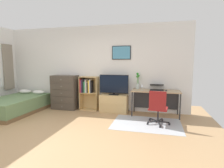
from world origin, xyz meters
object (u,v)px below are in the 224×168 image
bookshelf (88,90)px  desk (156,95)px  tv_stand (114,103)px  bed (16,105)px  bamboo_vase (138,81)px  laptop (157,88)px  television (114,85)px  office_chair (158,107)px  computer_mouse (166,90)px  wine_glass (142,86)px  dresser (65,92)px

bookshelf → desk: (2.13, -0.05, -0.05)m
bookshelf → tv_stand: bookshelf is taller
bed → bamboo_vase: bearing=14.2°
tv_stand → laptop: size_ratio=2.00×
television → bookshelf: bearing=175.6°
desk → office_chair: (0.06, -0.88, -0.15)m
office_chair → bamboo_vase: (-0.60, 1.00, 0.51)m
computer_mouse → desk: bearing=157.6°
tv_stand → desk: desk is taller
wine_glass → office_chair: bearing=-59.3°
television → dresser: bearing=179.7°
bookshelf → bamboo_vase: bamboo_vase is taller
tv_stand → television: 0.58m
bed → bamboo_vase: 3.81m
bamboo_vase → tv_stand: bearing=-171.2°
bookshelf → laptop: bearing=-0.6°
office_chair → computer_mouse: bearing=81.0°
wine_glass → tv_stand: bearing=171.8°
laptop → bamboo_vase: bamboo_vase is taller
computer_mouse → bed: bearing=-171.3°
tv_stand → dresser: bearing=-179.5°
tv_stand → desk: (1.26, -0.01, 0.33)m
desk → office_chair: 0.89m
desk → laptop: laptop is taller
dresser → desk: size_ratio=0.83×
bookshelf → computer_mouse: bookshelf is taller
bookshelf → wine_glass: bearing=-5.6°
dresser → computer_mouse: size_ratio=10.74×
laptop → dresser: bearing=179.6°
laptop → tv_stand: bearing=179.9°
dresser → office_chair: bearing=-16.3°
bamboo_vase → wine_glass: 0.30m
dresser → bamboo_vase: 2.42m
office_chair → laptop: (-0.04, 0.91, 0.35)m
bookshelf → bamboo_vase: size_ratio=2.21×
computer_mouse → wine_glass: size_ratio=0.58×
laptop → computer_mouse: laptop is taller
dresser → tv_stand: (1.67, 0.02, -0.29)m
television → computer_mouse: television is taller
dresser → desk: 2.92m
bed → laptop: (4.19, 0.82, 0.56)m
television → desk: television is taller
laptop → wine_glass: (-0.41, -0.15, 0.07)m
television → desk: size_ratio=0.67×
bookshelf → tv_stand: size_ratio=1.27×
laptop → bamboo_vase: bearing=170.1°
bookshelf → tv_stand: (0.88, -0.05, -0.38)m
bed → tv_stand: size_ratio=2.35×
bed → television: (2.91, 0.78, 0.61)m
tv_stand → bamboo_vase: bearing=8.8°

